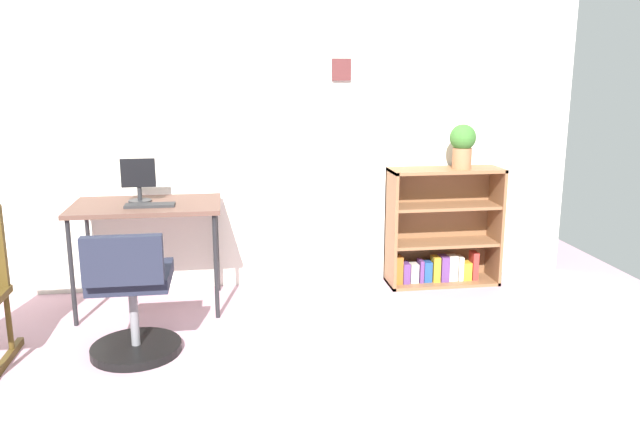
{
  "coord_description": "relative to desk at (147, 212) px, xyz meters",
  "views": [
    {
      "loc": [
        -0.08,
        -2.54,
        1.61
      ],
      "look_at": [
        0.48,
        1.19,
        0.75
      ],
      "focal_mm": 35.29,
      "sensor_mm": 36.0,
      "label": 1
    }
  ],
  "objects": [
    {
      "name": "wall_back",
      "position": [
        0.62,
        0.42,
        0.54
      ],
      "size": [
        5.2,
        0.12,
        2.43
      ],
      "color": "silver",
      "rests_on": "ground_plane"
    },
    {
      "name": "desk",
      "position": [
        0.0,
        0.0,
        0.0
      ],
      "size": [
        0.99,
        0.61,
        0.74
      ],
      "color": "brown",
      "rests_on": "ground_plane"
    },
    {
      "name": "monitor",
      "position": [
        -0.05,
        0.06,
        0.21
      ],
      "size": [
        0.23,
        0.16,
        0.3
      ],
      "color": "#262628",
      "rests_on": "desk"
    },
    {
      "name": "keyboard",
      "position": [
        0.04,
        -0.1,
        0.07
      ],
      "size": [
        0.32,
        0.11,
        0.02
      ],
      "primitive_type": "cube",
      "color": "#262627",
      "rests_on": "desk"
    },
    {
      "name": "office_chair",
      "position": [
        -0.01,
        -0.79,
        -0.34
      ],
      "size": [
        0.52,
        0.55,
        0.77
      ],
      "color": "black",
      "rests_on": "ground_plane"
    },
    {
      "name": "bookshelf_low",
      "position": [
        2.16,
        0.23,
        -0.28
      ],
      "size": [
        0.85,
        0.3,
        0.9
      ],
      "color": "brown",
      "rests_on": "ground_plane"
    },
    {
      "name": "potted_plant_on_shelf",
      "position": [
        2.28,
        0.17,
        0.41
      ],
      "size": [
        0.19,
        0.19,
        0.33
      ],
      "color": "#9E6642",
      "rests_on": "bookshelf_low"
    }
  ]
}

